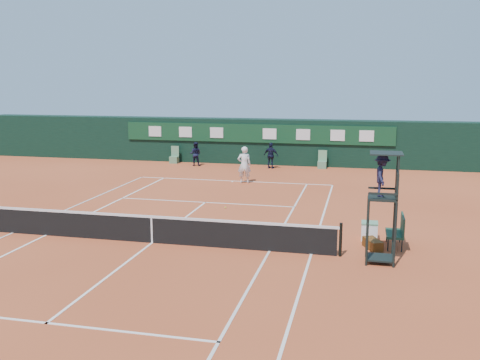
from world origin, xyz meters
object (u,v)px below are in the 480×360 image
at_px(player_bench, 398,230).
at_px(player, 244,165).
at_px(umpire_chair, 383,184).
at_px(tennis_net, 152,229).
at_px(cooler, 369,231).

xyz_separation_m(player_bench, player, (-7.53, 10.07, 0.41)).
bearing_deg(player, umpire_chair, 105.74).
bearing_deg(tennis_net, player, 86.47).
relative_size(player_bench, cooler, 1.86).
bearing_deg(player_bench, umpire_chair, -110.09).
distance_m(umpire_chair, cooler, 3.20).
distance_m(tennis_net, cooler, 7.60).
relative_size(tennis_net, player, 6.40).
xyz_separation_m(player_bench, cooler, (-0.92, 0.62, -0.27)).
distance_m(tennis_net, player, 11.54).
xyz_separation_m(umpire_chair, player, (-6.89, 11.82, -1.45)).
height_order(umpire_chair, cooler, umpire_chair).
height_order(player_bench, cooler, player_bench).
bearing_deg(cooler, umpire_chair, -83.20).
xyz_separation_m(umpire_chair, player_bench, (0.64, 1.75, -1.86)).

